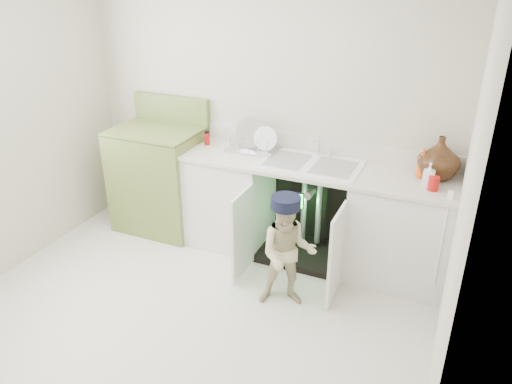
# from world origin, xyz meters

# --- Properties ---
(ground) EXTENTS (3.50, 3.50, 0.00)m
(ground) POSITION_xyz_m (0.00, 0.00, 0.00)
(ground) COLOR beige
(ground) RESTS_ON ground
(room_shell) EXTENTS (6.00, 5.50, 1.26)m
(room_shell) POSITION_xyz_m (0.00, 0.00, 1.25)
(room_shell) COLOR #BDB7A2
(room_shell) RESTS_ON ground
(counter_run) EXTENTS (2.44, 1.02, 1.24)m
(counter_run) POSITION_xyz_m (0.58, 1.21, 0.48)
(counter_run) COLOR silver
(counter_run) RESTS_ON ground
(avocado_stove) EXTENTS (0.82, 0.65, 1.27)m
(avocado_stove) POSITION_xyz_m (-0.97, 1.18, 0.52)
(avocado_stove) COLOR olive
(avocado_stove) RESTS_ON ground
(repair_worker) EXTENTS (0.53, 0.61, 0.92)m
(repair_worker) POSITION_xyz_m (0.63, 0.49, 0.46)
(repair_worker) COLOR beige
(repair_worker) RESTS_ON ground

